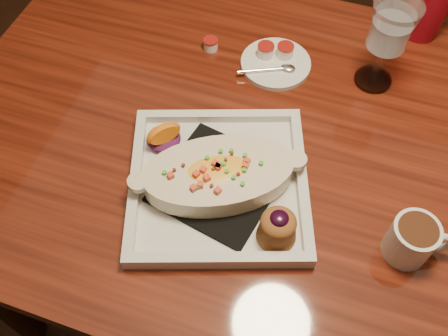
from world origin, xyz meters
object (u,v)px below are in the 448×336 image
(chair_far, at_px, (353,34))
(plate, at_px, (221,181))
(coffee_mug, at_px, (413,239))
(saucer, at_px, (275,61))
(goblet, at_px, (390,31))
(table, at_px, (311,178))
(red_tumbler, at_px, (430,3))

(chair_far, xyz_separation_m, plate, (-0.15, -0.77, 0.27))
(coffee_mug, bearing_deg, saucer, 120.63)
(goblet, distance_m, saucer, 0.24)
(saucer, bearing_deg, table, -53.77)
(chair_far, distance_m, red_tumbler, 0.42)
(plate, height_order, red_tumbler, red_tumbler)
(coffee_mug, bearing_deg, table, 127.71)
(chair_far, bearing_deg, red_tumbler, 121.34)
(saucer, bearing_deg, plate, -91.02)
(plate, distance_m, red_tumbler, 0.61)
(chair_far, xyz_separation_m, goblet, (0.07, -0.41, 0.38))
(chair_far, xyz_separation_m, red_tumbler, (0.14, -0.23, 0.32))
(table, height_order, coffee_mug, coffee_mug)
(goblet, xyz_separation_m, saucer, (-0.21, -0.02, -0.13))
(plate, xyz_separation_m, goblet, (0.21, 0.36, 0.10))
(coffee_mug, relative_size, goblet, 0.55)
(chair_far, bearing_deg, plate, 79.12)
(coffee_mug, bearing_deg, red_tumbler, 81.93)
(plate, relative_size, coffee_mug, 3.75)
(plate, xyz_separation_m, saucer, (0.01, 0.33, -0.02))
(table, xyz_separation_m, chair_far, (-0.00, 0.63, -0.15))
(coffee_mug, distance_m, red_tumbler, 0.56)
(red_tumbler, bearing_deg, chair_far, 121.34)
(table, xyz_separation_m, saucer, (-0.14, 0.19, 0.11))
(red_tumbler, bearing_deg, saucer, -143.81)
(table, relative_size, chair_far, 1.61)
(red_tumbler, bearing_deg, plate, -118.04)
(coffee_mug, bearing_deg, plate, 165.28)
(coffee_mug, distance_m, goblet, 0.40)
(goblet, relative_size, saucer, 1.29)
(saucer, xyz_separation_m, red_tumbler, (0.28, 0.21, 0.07))
(chair_far, relative_size, goblet, 4.77)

